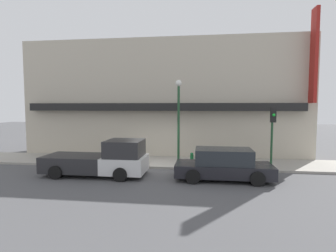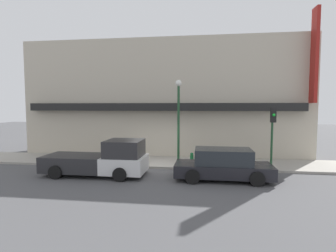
% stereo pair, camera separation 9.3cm
% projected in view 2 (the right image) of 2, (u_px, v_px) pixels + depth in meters
% --- Properties ---
extents(ground_plane, '(80.00, 80.00, 0.00)m').
position_uv_depth(ground_plane, '(152.00, 169.00, 14.68)').
color(ground_plane, '#4C4C4F').
extents(sidewalk, '(36.00, 3.17, 0.13)m').
position_uv_depth(sidewalk, '(157.00, 162.00, 16.24)').
color(sidewalk, '#9E998E').
rests_on(sidewalk, ground).
extents(building, '(19.80, 3.80, 9.37)m').
position_uv_depth(building, '(164.00, 99.00, 18.97)').
color(building, '#BCB29E').
rests_on(building, ground).
extents(pickup_truck, '(5.19, 2.14, 1.83)m').
position_uv_depth(pickup_truck, '(102.00, 160.00, 13.28)').
color(pickup_truck, silver).
rests_on(pickup_truck, ground).
extents(parked_car, '(4.56, 1.98, 1.49)m').
position_uv_depth(parked_car, '(223.00, 165.00, 12.48)').
color(parked_car, black).
rests_on(parked_car, ground).
extents(fire_hydrant, '(0.20, 0.20, 0.71)m').
position_uv_depth(fire_hydrant, '(192.00, 159.00, 15.14)').
color(fire_hydrant, '#196633').
rests_on(fire_hydrant, sidewalk).
extents(street_lamp, '(0.36, 0.36, 4.87)m').
position_uv_depth(street_lamp, '(179.00, 111.00, 14.92)').
color(street_lamp, '#1E4728').
rests_on(street_lamp, sidewalk).
extents(traffic_light, '(0.28, 0.42, 3.32)m').
position_uv_depth(traffic_light, '(273.00, 126.00, 14.03)').
color(traffic_light, '#1E4728').
rests_on(traffic_light, sidewalk).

